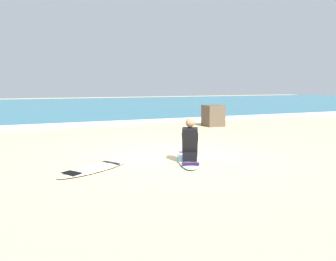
{
  "coord_description": "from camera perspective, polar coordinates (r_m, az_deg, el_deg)",
  "views": [
    {
      "loc": [
        -3.74,
        -7.79,
        1.76
      ],
      "look_at": [
        0.0,
        0.71,
        0.55
      ],
      "focal_mm": 38.19,
      "sensor_mm": 36.0,
      "label": 1
    }
  ],
  "objects": [
    {
      "name": "ground_plane",
      "position": [
        8.82,
        1.85,
        -4.09
      ],
      "size": [
        80.0,
        80.0,
        0.0
      ],
      "primitive_type": "plane",
      "color": "#CCB584"
    },
    {
      "name": "shoreline_rock",
      "position": [
        15.14,
        7.22,
        2.37
      ],
      "size": [
        0.78,
        0.83,
        0.88
      ],
      "primitive_type": "cube",
      "rotation": [
        0.0,
        0.0,
        3.09
      ],
      "color": "brown",
      "rests_on": "ground"
    },
    {
      "name": "surfboard_spare_near",
      "position": [
        7.52,
        -11.76,
        -6.0
      ],
      "size": [
        1.83,
        1.42,
        0.08
      ],
      "color": "white",
      "rests_on": "ground"
    },
    {
      "name": "surfboard_main",
      "position": [
        8.38,
        3.33,
        -4.46
      ],
      "size": [
        1.4,
        2.29,
        0.08
      ],
      "color": "#9ED1E5",
      "rests_on": "ground"
    },
    {
      "name": "sea",
      "position": [
        29.29,
        -16.45,
        3.77
      ],
      "size": [
        80.0,
        28.0,
        0.1
      ],
      "primitive_type": "cube",
      "color": "teal",
      "rests_on": "ground"
    },
    {
      "name": "surfer_seated",
      "position": [
        8.04,
        3.52,
        -2.07
      ],
      "size": [
        0.62,
        0.77,
        0.95
      ],
      "color": "black",
      "rests_on": "surfboard_main"
    },
    {
      "name": "breaking_foam",
      "position": [
        15.84,
        -9.99,
        1.13
      ],
      "size": [
        80.0,
        0.9,
        0.11
      ],
      "primitive_type": "cube",
      "color": "white",
      "rests_on": "ground"
    }
  ]
}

